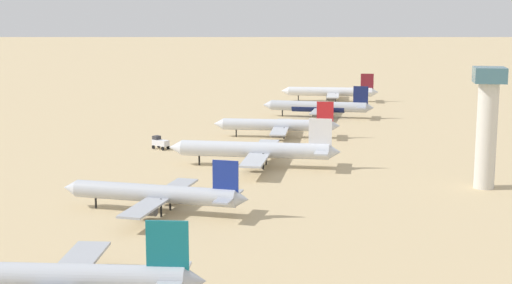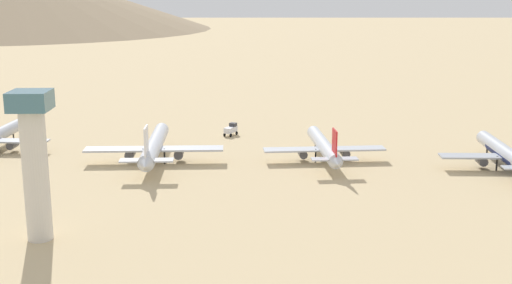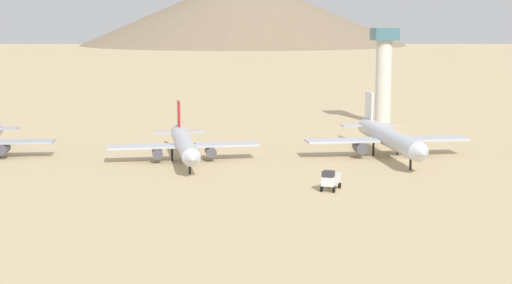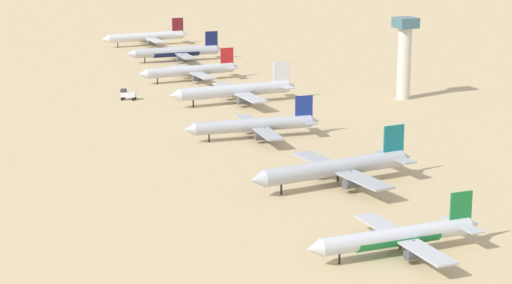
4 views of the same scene
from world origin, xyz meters
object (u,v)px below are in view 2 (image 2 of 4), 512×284
at_px(parked_jet_1, 505,153).
at_px(parked_jet_2, 324,146).
at_px(parked_jet_3, 154,146).
at_px(control_tower, 35,158).
at_px(service_truck, 231,129).

bearing_deg(parked_jet_1, parked_jet_2, 78.36).
bearing_deg(parked_jet_2, parked_jet_3, 90.15).
bearing_deg(parked_jet_3, control_tower, 165.15).
relative_size(parked_jet_2, control_tower, 1.45).
height_order(parked_jet_1, parked_jet_3, parked_jet_3).
distance_m(parked_jet_1, parked_jet_2, 47.89).
xyz_separation_m(parked_jet_2, parked_jet_3, (-0.12, 46.69, 0.50)).
bearing_deg(parked_jet_2, service_truck, 38.50).
bearing_deg(service_truck, parked_jet_2, -141.50).
bearing_deg(parked_jet_3, parked_jet_2, -89.85).
height_order(parked_jet_2, control_tower, control_tower).
bearing_deg(parked_jet_3, service_truck, -32.39).
distance_m(parked_jet_1, parked_jet_3, 94.09).
bearing_deg(parked_jet_3, parked_jet_1, -95.82).
bearing_deg(service_truck, parked_jet_3, 147.61).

